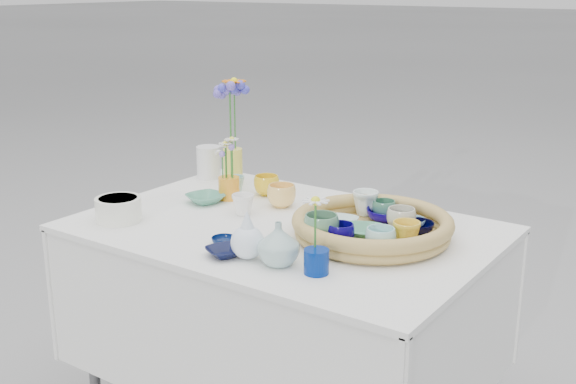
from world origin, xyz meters
The scene contains 32 objects.
wicker_tray centered at (0.28, 0.05, 0.80)m, with size 0.47×0.47×0.08m, color olive, non-canonical shape.
tray_ceramic_0 centered at (0.26, 0.18, 0.80)m, with size 0.12×0.12×0.04m, color #0F0371.
tray_ceramic_1 centered at (0.38, 0.13, 0.80)m, with size 0.10×0.10×0.03m, color black.
tray_ceramic_2 centered at (0.41, 0.01, 0.82)m, with size 0.08×0.08×0.07m, color gold.
tray_ceramic_3 centered at (0.27, 0.01, 0.80)m, with size 0.12×0.12×0.03m, color #438E68.
tray_ceramic_4 centered at (0.19, -0.09, 0.82)m, with size 0.10×0.10×0.08m, color #528563.
tray_ceramic_5 centered at (0.17, 0.06, 0.79)m, with size 0.10×0.10×0.02m, color silver.
tray_ceramic_6 centered at (0.18, 0.19, 0.82)m, with size 0.08×0.08×0.08m, color white.
tray_ceramic_7 centered at (0.34, 0.12, 0.82)m, with size 0.09×0.09×0.07m, color beige.
tray_ceramic_8 centered at (0.35, 0.17, 0.80)m, with size 0.08×0.08×0.03m, color #8ECBF0.
tray_ceramic_9 centered at (0.25, -0.08, 0.81)m, with size 0.08×0.08×0.06m, color #0A015C.
tray_ceramic_10 centered at (0.10, 0.04, 0.79)m, with size 0.09×0.09×0.02m, color #FFDF8D.
tray_ceramic_11 centered at (0.37, -0.06, 0.82)m, with size 0.08×0.08×0.07m, color #A1D9D6.
tray_ceramic_12 centered at (0.24, 0.20, 0.81)m, with size 0.07×0.07×0.06m, color #3C7957.
loose_ceramic_0 centered at (-0.25, 0.24, 0.80)m, with size 0.09×0.09×0.07m, color yellow.
loose_ceramic_1 centered at (-0.12, 0.16, 0.80)m, with size 0.10×0.10×0.08m, color #FFCA67.
loose_ceramic_2 centered at (-0.36, 0.04, 0.78)m, with size 0.12×0.12×0.03m, color #4C9476.
loose_ceramic_3 centered at (-0.17, 0.02, 0.80)m, with size 0.07×0.07×0.07m, color white.
loose_ceramic_4 centered at (-0.05, -0.23, 0.78)m, with size 0.07×0.07×0.02m, color #051645.
loose_ceramic_5 centered at (-0.35, 0.20, 0.80)m, with size 0.07×0.07×0.06m, color #9FD7CA.
loose_ceramic_6 centered at (0.01, -0.30, 0.78)m, with size 0.10×0.10×0.02m, color black.
fluted_bowl centered at (-0.46, -0.26, 0.80)m, with size 0.15×0.15×0.08m, color white, non-canonical shape.
bud_vase_paleblue centered at (0.07, -0.28, 0.84)m, with size 0.09×0.09×0.14m, color white, non-canonical shape.
bud_vase_seafoam centered at (0.17, -0.27, 0.82)m, with size 0.11×0.11×0.12m, color #9BBDB9.
bud_vase_cobalt centered at (0.29, -0.26, 0.80)m, with size 0.07×0.07×0.07m, color navy.
single_daisy centered at (0.27, -0.25, 0.89)m, with size 0.08×0.08×0.15m, color white, non-canonical shape.
tall_vase_yellow centered at (-0.44, 0.29, 0.83)m, with size 0.07×0.07×0.13m, color #E6D84A.
gerbera centered at (-0.43, 0.30, 1.02)m, with size 0.10×0.10×0.27m, color orange, non-canonical shape.
hydrangea centered at (-0.44, 0.28, 1.00)m, with size 0.08×0.08×0.30m, color #3F3DC7, non-canonical shape.
white_pitcher centered at (-0.57, 0.30, 0.83)m, with size 0.13×0.09×0.12m, color white, non-canonical shape.
daisy_cup centered at (-0.32, 0.13, 0.80)m, with size 0.07×0.07×0.08m, color orange.
daisy_posy centered at (-0.32, 0.12, 0.91)m, with size 0.08×0.08×0.14m, color white, non-canonical shape.
Camera 1 is at (1.22, -1.73, 1.50)m, focal length 45.00 mm.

